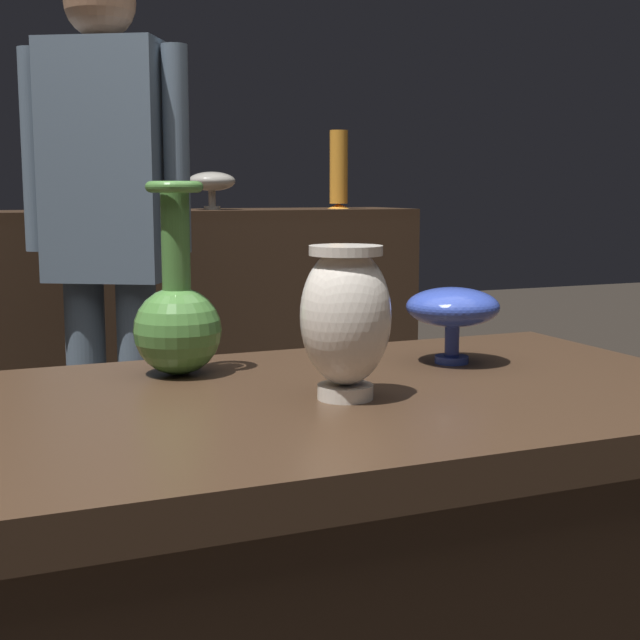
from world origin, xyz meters
The scene contains 8 objects.
back_display_shelf centered at (0.00, 2.20, 0.49)m, with size 2.60×0.40×0.99m.
vase_centerpiece centered at (0.05, -0.04, 0.91)m, with size 0.12×0.12×0.19m.
vase_tall_behind centered at (0.30, 0.11, 0.88)m, with size 0.14×0.14×0.12m.
vase_left_accent centered at (-0.11, 0.19, 0.89)m, with size 0.13×0.13×0.28m.
shelf_vase_far_right centered at (1.04, 2.19, 1.14)m, with size 0.09×0.09×0.30m.
shelf_vase_center centered at (0.00, 2.22, 1.04)m, with size 0.07×0.07×0.15m.
shelf_vase_right centered at (0.52, 2.17, 1.09)m, with size 0.17×0.17×0.14m.
visitor_center_back centered at (0.01, 1.44, 0.97)m, with size 0.41×0.32×1.65m.
Camera 1 is at (-0.41, -1.06, 1.06)m, focal length 50.40 mm.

